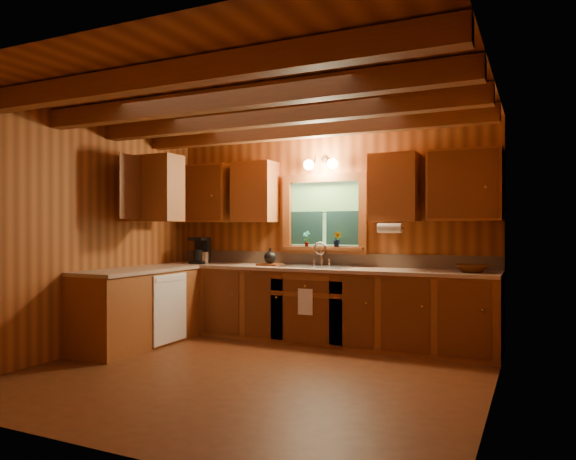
# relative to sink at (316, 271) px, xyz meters

# --- Properties ---
(room) EXTENTS (4.20, 4.20, 4.20)m
(room) POSITION_rel_sink_xyz_m (0.00, -1.60, 0.44)
(room) COLOR #542B14
(room) RESTS_ON ground
(ceiling_beams) EXTENTS (4.20, 2.54, 0.18)m
(ceiling_beams) POSITION_rel_sink_xyz_m (0.00, -1.60, 1.63)
(ceiling_beams) COLOR brown
(ceiling_beams) RESTS_ON room
(base_cabinets) EXTENTS (4.20, 2.22, 0.86)m
(base_cabinets) POSITION_rel_sink_xyz_m (-0.49, -0.32, -0.43)
(base_cabinets) COLOR brown
(base_cabinets) RESTS_ON ground
(countertop) EXTENTS (4.20, 2.24, 0.04)m
(countertop) POSITION_rel_sink_xyz_m (-0.48, -0.31, 0.02)
(countertop) COLOR tan
(countertop) RESTS_ON base_cabinets
(backsplash) EXTENTS (4.20, 0.02, 0.16)m
(backsplash) POSITION_rel_sink_xyz_m (0.00, 0.28, 0.12)
(backsplash) COLOR tan
(backsplash) RESTS_ON room
(dishwasher_panel) EXTENTS (0.02, 0.60, 0.80)m
(dishwasher_panel) POSITION_rel_sink_xyz_m (-1.47, -0.92, -0.43)
(dishwasher_panel) COLOR white
(dishwasher_panel) RESTS_ON base_cabinets
(upper_cabinets) EXTENTS (4.19, 1.77, 0.78)m
(upper_cabinets) POSITION_rel_sink_xyz_m (-0.56, -0.18, 0.98)
(upper_cabinets) COLOR brown
(upper_cabinets) RESTS_ON room
(window) EXTENTS (1.12, 0.08, 1.00)m
(window) POSITION_rel_sink_xyz_m (0.00, 0.26, 0.67)
(window) COLOR brown
(window) RESTS_ON room
(window_sill) EXTENTS (1.06, 0.14, 0.04)m
(window_sill) POSITION_rel_sink_xyz_m (0.00, 0.22, 0.26)
(window_sill) COLOR brown
(window_sill) RESTS_ON room
(wall_sconce) EXTENTS (0.45, 0.21, 0.17)m
(wall_sconce) POSITION_rel_sink_xyz_m (0.00, 0.14, 1.31)
(wall_sconce) COLOR black
(wall_sconce) RESTS_ON room
(paper_towel_roll) EXTENTS (0.27, 0.11, 0.11)m
(paper_towel_roll) POSITION_rel_sink_xyz_m (0.92, -0.07, 0.51)
(paper_towel_roll) COLOR white
(paper_towel_roll) RESTS_ON upper_cabinets
(dish_towel) EXTENTS (0.18, 0.01, 0.30)m
(dish_towel) POSITION_rel_sink_xyz_m (0.00, -0.34, -0.34)
(dish_towel) COLOR white
(dish_towel) RESTS_ON base_cabinets
(sink) EXTENTS (0.82, 0.48, 0.43)m
(sink) POSITION_rel_sink_xyz_m (0.00, 0.00, 0.00)
(sink) COLOR silver
(sink) RESTS_ON countertop
(coffee_maker) EXTENTS (0.20, 0.25, 0.35)m
(coffee_maker) POSITION_rel_sink_xyz_m (-1.64, -0.06, 0.22)
(coffee_maker) COLOR black
(coffee_maker) RESTS_ON countertop
(utensil_crock) EXTENTS (0.13, 0.13, 0.36)m
(utensil_crock) POSITION_rel_sink_xyz_m (-1.58, -0.06, 0.13)
(utensil_crock) COLOR silver
(utensil_crock) RESTS_ON countertop
(cutting_board) EXTENTS (0.31, 0.23, 0.03)m
(cutting_board) POSITION_rel_sink_xyz_m (-0.61, -0.04, 0.06)
(cutting_board) COLOR #592C13
(cutting_board) RESTS_ON countertop
(teakettle) EXTENTS (0.15, 0.15, 0.20)m
(teakettle) POSITION_rel_sink_xyz_m (-0.61, -0.04, 0.15)
(teakettle) COLOR black
(teakettle) RESTS_ON cutting_board
(wicker_basket) EXTENTS (0.35, 0.35, 0.08)m
(wicker_basket) POSITION_rel_sink_xyz_m (1.80, -0.03, 0.09)
(wicker_basket) COLOR #48230C
(wicker_basket) RESTS_ON countertop
(potted_plant_left) EXTENTS (0.11, 0.08, 0.19)m
(potted_plant_left) POSITION_rel_sink_xyz_m (-0.21, 0.18, 0.38)
(potted_plant_left) COLOR #592C13
(potted_plant_left) RESTS_ON window_sill
(potted_plant_right) EXTENTS (0.12, 0.10, 0.19)m
(potted_plant_right) POSITION_rel_sink_xyz_m (0.20, 0.19, 0.38)
(potted_plant_right) COLOR #592C13
(potted_plant_right) RESTS_ON window_sill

